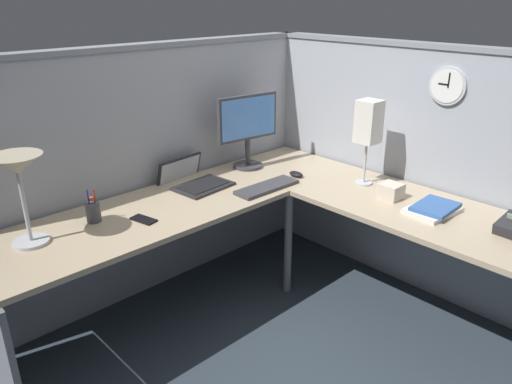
{
  "coord_description": "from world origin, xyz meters",
  "views": [
    {
      "loc": [
        -1.93,
        -1.72,
        1.85
      ],
      "look_at": [
        -0.14,
        0.15,
        0.8
      ],
      "focal_mm": 34.48,
      "sensor_mm": 36.0,
      "label": 1
    }
  ],
  "objects_px": {
    "laptop": "(193,180)",
    "desk_lamp_paper": "(368,124)",
    "book_stack": "(433,209)",
    "computer_mouse": "(296,174)",
    "cell_phone": "(144,220)",
    "keyboard": "(267,187)",
    "desk_lamp_dome": "(18,172)",
    "monitor": "(248,126)",
    "pen_cup": "(93,212)",
    "tissue_box": "(391,191)",
    "wall_clock": "(448,86)"
  },
  "relations": [
    {
      "from": "laptop",
      "to": "keyboard",
      "type": "relative_size",
      "value": 0.95
    },
    {
      "from": "laptop",
      "to": "pen_cup",
      "type": "distance_m",
      "value": 0.71
    },
    {
      "from": "laptop",
      "to": "desk_lamp_dome",
      "type": "height_order",
      "value": "desk_lamp_dome"
    },
    {
      "from": "tissue_box",
      "to": "keyboard",
      "type": "bearing_deg",
      "value": 124.49
    },
    {
      "from": "monitor",
      "to": "keyboard",
      "type": "relative_size",
      "value": 1.16
    },
    {
      "from": "computer_mouse",
      "to": "wall_clock",
      "type": "xyz_separation_m",
      "value": [
        0.46,
        -0.72,
        0.61
      ]
    },
    {
      "from": "computer_mouse",
      "to": "book_stack",
      "type": "relative_size",
      "value": 0.35
    },
    {
      "from": "keyboard",
      "to": "computer_mouse",
      "type": "bearing_deg",
      "value": 5.17
    },
    {
      "from": "tissue_box",
      "to": "wall_clock",
      "type": "height_order",
      "value": "wall_clock"
    },
    {
      "from": "desk_lamp_paper",
      "to": "book_stack",
      "type": "bearing_deg",
      "value": -100.14
    },
    {
      "from": "computer_mouse",
      "to": "desk_lamp_dome",
      "type": "distance_m",
      "value": 1.67
    },
    {
      "from": "keyboard",
      "to": "desk_lamp_paper",
      "type": "bearing_deg",
      "value": -34.37
    },
    {
      "from": "book_stack",
      "to": "tissue_box",
      "type": "distance_m",
      "value": 0.27
    },
    {
      "from": "desk_lamp_paper",
      "to": "monitor",
      "type": "bearing_deg",
      "value": 112.85
    },
    {
      "from": "monitor",
      "to": "pen_cup",
      "type": "distance_m",
      "value": 1.21
    },
    {
      "from": "keyboard",
      "to": "desk_lamp_dome",
      "type": "xyz_separation_m",
      "value": [
        -1.32,
        0.29,
        0.35
      ]
    },
    {
      "from": "pen_cup",
      "to": "cell_phone",
      "type": "relative_size",
      "value": 1.25
    },
    {
      "from": "desk_lamp_dome",
      "to": "tissue_box",
      "type": "relative_size",
      "value": 3.71
    },
    {
      "from": "monitor",
      "to": "pen_cup",
      "type": "bearing_deg",
      "value": -176.32
    },
    {
      "from": "book_stack",
      "to": "tissue_box",
      "type": "bearing_deg",
      "value": 88.64
    },
    {
      "from": "monitor",
      "to": "cell_phone",
      "type": "distance_m",
      "value": 1.06
    },
    {
      "from": "keyboard",
      "to": "cell_phone",
      "type": "relative_size",
      "value": 2.99
    },
    {
      "from": "computer_mouse",
      "to": "cell_phone",
      "type": "bearing_deg",
      "value": 174.18
    },
    {
      "from": "desk_lamp_dome",
      "to": "pen_cup",
      "type": "relative_size",
      "value": 2.47
    },
    {
      "from": "wall_clock",
      "to": "keyboard",
      "type": "bearing_deg",
      "value": 137.08
    },
    {
      "from": "laptop",
      "to": "book_stack",
      "type": "relative_size",
      "value": 1.37
    },
    {
      "from": "tissue_box",
      "to": "wall_clock",
      "type": "xyz_separation_m",
      "value": [
        0.34,
        -0.09,
        0.58
      ]
    },
    {
      "from": "pen_cup",
      "to": "desk_lamp_paper",
      "type": "relative_size",
      "value": 0.34
    },
    {
      "from": "laptop",
      "to": "book_stack",
      "type": "xyz_separation_m",
      "value": [
        0.69,
        -1.26,
        -0.0
      ]
    },
    {
      "from": "wall_clock",
      "to": "book_stack",
      "type": "bearing_deg",
      "value": -152.45
    },
    {
      "from": "desk_lamp_dome",
      "to": "cell_phone",
      "type": "distance_m",
      "value": 0.66
    },
    {
      "from": "book_stack",
      "to": "desk_lamp_paper",
      "type": "relative_size",
      "value": 0.56
    },
    {
      "from": "desk_lamp_dome",
      "to": "cell_phone",
      "type": "height_order",
      "value": "desk_lamp_dome"
    },
    {
      "from": "keyboard",
      "to": "computer_mouse",
      "type": "relative_size",
      "value": 4.13
    },
    {
      "from": "monitor",
      "to": "book_stack",
      "type": "xyz_separation_m",
      "value": [
        0.22,
        -1.26,
        -0.27
      ]
    },
    {
      "from": "monitor",
      "to": "desk_lamp_paper",
      "type": "xyz_separation_m",
      "value": [
        0.31,
        -0.74,
        0.09
      ]
    },
    {
      "from": "book_stack",
      "to": "pen_cup",
      "type": "bearing_deg",
      "value": 139.74
    },
    {
      "from": "pen_cup",
      "to": "book_stack",
      "type": "xyz_separation_m",
      "value": [
        1.4,
        -1.18,
        -0.03
      ]
    },
    {
      "from": "book_stack",
      "to": "wall_clock",
      "type": "height_order",
      "value": "wall_clock"
    },
    {
      "from": "computer_mouse",
      "to": "desk_lamp_paper",
      "type": "xyz_separation_m",
      "value": [
        0.21,
        -0.38,
        0.37
      ]
    },
    {
      "from": "desk_lamp_dome",
      "to": "book_stack",
      "type": "distance_m",
      "value": 2.11
    },
    {
      "from": "laptop",
      "to": "desk_lamp_paper",
      "type": "bearing_deg",
      "value": -43.55
    },
    {
      "from": "pen_cup",
      "to": "monitor",
      "type": "bearing_deg",
      "value": 3.68
    },
    {
      "from": "laptop",
      "to": "wall_clock",
      "type": "distance_m",
      "value": 1.61
    },
    {
      "from": "computer_mouse",
      "to": "pen_cup",
      "type": "xyz_separation_m",
      "value": [
        -1.28,
        0.28,
        0.04
      ]
    },
    {
      "from": "computer_mouse",
      "to": "keyboard",
      "type": "bearing_deg",
      "value": -175.96
    },
    {
      "from": "laptop",
      "to": "computer_mouse",
      "type": "distance_m",
      "value": 0.68
    },
    {
      "from": "pen_cup",
      "to": "computer_mouse",
      "type": "bearing_deg",
      "value": -12.43
    },
    {
      "from": "monitor",
      "to": "desk_lamp_dome",
      "type": "xyz_separation_m",
      "value": [
        -1.51,
        -0.09,
        0.07
      ]
    },
    {
      "from": "keyboard",
      "to": "book_stack",
      "type": "bearing_deg",
      "value": -63.88
    }
  ]
}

